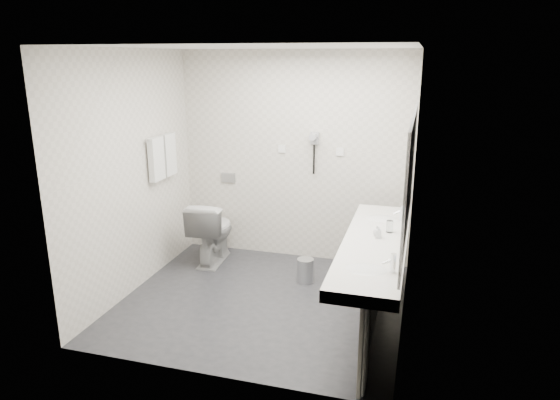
% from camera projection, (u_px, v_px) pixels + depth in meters
% --- Properties ---
extents(floor, '(2.80, 2.80, 0.00)m').
position_uv_depth(floor, '(262.00, 301.00, 5.17)').
color(floor, '#27272B').
rests_on(floor, ground).
extents(ceiling, '(2.80, 2.80, 0.00)m').
position_uv_depth(ceiling, '(259.00, 47.00, 4.48)').
color(ceiling, silver).
rests_on(ceiling, wall_back).
extents(wall_back, '(2.80, 0.00, 2.80)m').
position_uv_depth(wall_back, '(294.00, 158.00, 6.03)').
color(wall_back, beige).
rests_on(wall_back, floor).
extents(wall_front, '(2.80, 0.00, 2.80)m').
position_uv_depth(wall_front, '(205.00, 225.00, 3.63)').
color(wall_front, beige).
rests_on(wall_front, floor).
extents(wall_left, '(0.00, 2.60, 2.60)m').
position_uv_depth(wall_left, '(132.00, 174.00, 5.20)').
color(wall_left, beige).
rests_on(wall_left, floor).
extents(wall_right, '(0.00, 2.60, 2.60)m').
position_uv_depth(wall_right, '(411.00, 193.00, 4.46)').
color(wall_right, beige).
rests_on(wall_right, floor).
extents(vanity_counter, '(0.55, 2.20, 0.10)m').
position_uv_depth(vanity_counter, '(375.00, 246.00, 4.47)').
color(vanity_counter, silver).
rests_on(vanity_counter, floor).
extents(vanity_panel, '(0.03, 2.15, 0.75)m').
position_uv_depth(vanity_panel, '(375.00, 290.00, 4.58)').
color(vanity_panel, gray).
rests_on(vanity_panel, floor).
extents(vanity_post_near, '(0.06, 0.06, 0.75)m').
position_uv_depth(vanity_post_near, '(365.00, 352.00, 3.61)').
color(vanity_post_near, silver).
rests_on(vanity_post_near, floor).
extents(vanity_post_far, '(0.06, 0.06, 0.75)m').
position_uv_depth(vanity_post_far, '(387.00, 249.00, 5.54)').
color(vanity_post_far, silver).
rests_on(vanity_post_far, floor).
extents(mirror, '(0.02, 2.20, 1.05)m').
position_uv_depth(mirror, '(410.00, 176.00, 4.22)').
color(mirror, '#B2BCC6').
rests_on(mirror, wall_right).
extents(basin_near, '(0.40, 0.31, 0.05)m').
position_uv_depth(basin_near, '(366.00, 271.00, 3.86)').
color(basin_near, white).
rests_on(basin_near, vanity_counter).
extents(basin_far, '(0.40, 0.31, 0.05)m').
position_uv_depth(basin_far, '(381.00, 220.00, 5.06)').
color(basin_far, white).
rests_on(basin_far, vanity_counter).
extents(faucet_near, '(0.04, 0.04, 0.15)m').
position_uv_depth(faucet_near, '(393.00, 263.00, 3.78)').
color(faucet_near, silver).
rests_on(faucet_near, vanity_counter).
extents(faucet_far, '(0.04, 0.04, 0.15)m').
position_uv_depth(faucet_far, '(402.00, 213.00, 4.99)').
color(faucet_far, silver).
rests_on(faucet_far, vanity_counter).
extents(soap_bottle_a, '(0.05, 0.05, 0.11)m').
position_uv_depth(soap_bottle_a, '(379.00, 232.00, 4.51)').
color(soap_bottle_a, white).
rests_on(soap_bottle_a, vanity_counter).
extents(soap_bottle_b, '(0.08, 0.08, 0.09)m').
position_uv_depth(soap_bottle_b, '(377.00, 231.00, 4.57)').
color(soap_bottle_b, white).
rests_on(soap_bottle_b, vanity_counter).
extents(glass_left, '(0.06, 0.06, 0.11)m').
position_uv_depth(glass_left, '(390.00, 226.00, 4.65)').
color(glass_left, silver).
rests_on(glass_left, vanity_counter).
extents(toilet, '(0.48, 0.79, 0.77)m').
position_uv_depth(toilet, '(212.00, 231.00, 6.08)').
color(toilet, white).
rests_on(toilet, floor).
extents(flush_plate, '(0.18, 0.02, 0.12)m').
position_uv_depth(flush_plate, '(228.00, 178.00, 6.32)').
color(flush_plate, '#B2B5BA').
rests_on(flush_plate, wall_back).
extents(pedal_bin, '(0.24, 0.24, 0.26)m').
position_uv_depth(pedal_bin, '(305.00, 271.00, 5.57)').
color(pedal_bin, '#B2B5BA').
rests_on(pedal_bin, floor).
extents(bin_lid, '(0.18, 0.18, 0.02)m').
position_uv_depth(bin_lid, '(305.00, 260.00, 5.54)').
color(bin_lid, '#B2B5BA').
rests_on(bin_lid, pedal_bin).
extents(towel_rail, '(0.02, 0.62, 0.02)m').
position_uv_depth(towel_rail, '(161.00, 137.00, 5.61)').
color(towel_rail, silver).
rests_on(towel_rail, wall_left).
extents(towel_near, '(0.07, 0.24, 0.48)m').
position_uv_depth(towel_near, '(156.00, 159.00, 5.54)').
color(towel_near, silver).
rests_on(towel_near, towel_rail).
extents(towel_far, '(0.07, 0.24, 0.48)m').
position_uv_depth(towel_far, '(169.00, 154.00, 5.80)').
color(towel_far, silver).
rests_on(towel_far, towel_rail).
extents(dryer_cradle, '(0.10, 0.04, 0.14)m').
position_uv_depth(dryer_cradle, '(315.00, 138.00, 5.87)').
color(dryer_cradle, '#99989E').
rests_on(dryer_cradle, wall_back).
extents(dryer_barrel, '(0.08, 0.14, 0.08)m').
position_uv_depth(dryer_barrel, '(313.00, 136.00, 5.79)').
color(dryer_barrel, '#99989E').
rests_on(dryer_barrel, dryer_cradle).
extents(dryer_cord, '(0.02, 0.02, 0.35)m').
position_uv_depth(dryer_cord, '(314.00, 159.00, 5.92)').
color(dryer_cord, black).
rests_on(dryer_cord, dryer_cradle).
extents(switch_plate_a, '(0.09, 0.02, 0.09)m').
position_uv_depth(switch_plate_a, '(282.00, 149.00, 6.03)').
color(switch_plate_a, white).
rests_on(switch_plate_a, wall_back).
extents(switch_plate_b, '(0.09, 0.02, 0.09)m').
position_uv_depth(switch_plate_b, '(340.00, 152.00, 5.85)').
color(switch_plate_b, white).
rests_on(switch_plate_b, wall_back).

